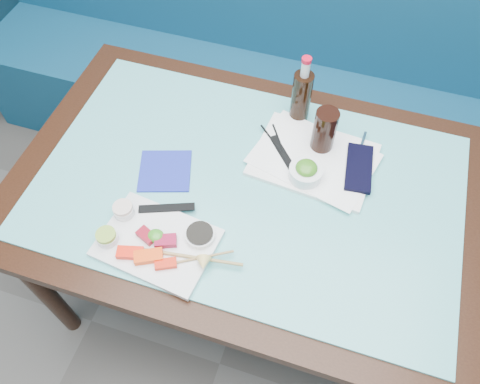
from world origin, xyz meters
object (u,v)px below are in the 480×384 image
(dining_table, at_px, (248,201))
(serving_tray, at_px, (314,160))
(cola_glass, at_px, (324,130))
(blue_napkin, at_px, (165,171))
(cola_bottle_body, at_px, (301,97))
(seaweed_bowl, at_px, (306,173))
(booth_bench, at_px, (301,89))
(sashimi_plate, at_px, (157,243))

(dining_table, distance_m, serving_tray, 0.24)
(cola_glass, bearing_deg, blue_napkin, -151.57)
(serving_tray, distance_m, cola_glass, 0.10)
(blue_napkin, bearing_deg, cola_bottle_body, 45.79)
(dining_table, height_order, seaweed_bowl, seaweed_bowl)
(dining_table, bearing_deg, blue_napkin, -173.09)
(booth_bench, bearing_deg, sashimi_plate, -99.01)
(serving_tray, distance_m, blue_napkin, 0.45)
(serving_tray, relative_size, cola_glass, 2.48)
(cola_bottle_body, bearing_deg, dining_table, -103.90)
(seaweed_bowl, distance_m, cola_bottle_body, 0.25)
(serving_tray, xyz_separation_m, cola_bottle_body, (-0.09, 0.16, 0.08))
(booth_bench, xyz_separation_m, dining_table, (0.00, -0.84, 0.29))
(seaweed_bowl, bearing_deg, serving_tray, 82.41)
(dining_table, distance_m, seaweed_bowl, 0.21)
(serving_tray, relative_size, blue_napkin, 2.33)
(booth_bench, relative_size, seaweed_bowl, 30.53)
(cola_bottle_body, bearing_deg, seaweed_bowl, -72.08)
(booth_bench, height_order, dining_table, booth_bench)
(cola_bottle_body, bearing_deg, cola_glass, -47.81)
(booth_bench, distance_m, cola_bottle_body, 0.72)
(cola_bottle_body, bearing_deg, blue_napkin, -134.21)
(serving_tray, bearing_deg, seaweed_bowl, -92.40)
(sashimi_plate, distance_m, cola_bottle_body, 0.62)
(serving_tray, bearing_deg, dining_table, -133.30)
(sashimi_plate, relative_size, blue_napkin, 1.99)
(seaweed_bowl, distance_m, blue_napkin, 0.42)
(seaweed_bowl, bearing_deg, booth_bench, 101.14)
(booth_bench, height_order, seaweed_bowl, booth_bench)
(blue_napkin, bearing_deg, serving_tray, 22.83)
(booth_bench, bearing_deg, seaweed_bowl, -78.86)
(sashimi_plate, relative_size, cola_bottle_body, 1.71)
(blue_napkin, bearing_deg, dining_table, 6.91)
(booth_bench, distance_m, serving_tray, 0.81)
(sashimi_plate, height_order, cola_glass, cola_glass)
(booth_bench, relative_size, cola_glass, 21.13)
(serving_tray, distance_m, seaweed_bowl, 0.08)
(dining_table, distance_m, cola_glass, 0.32)
(serving_tray, xyz_separation_m, blue_napkin, (-0.41, -0.17, -0.00))
(dining_table, xyz_separation_m, blue_napkin, (-0.25, -0.03, 0.09))
(blue_napkin, bearing_deg, sashimi_plate, -71.89)
(seaweed_bowl, bearing_deg, blue_napkin, -166.23)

